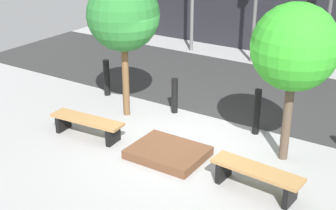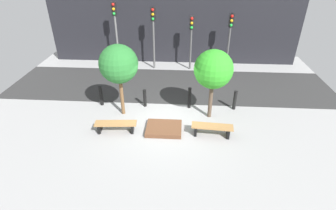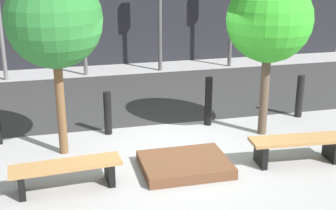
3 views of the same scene
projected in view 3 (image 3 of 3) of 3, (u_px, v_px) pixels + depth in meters
The scene contains 11 objects.
ground_plane at pixel (176, 155), 8.69m from camera, with size 18.00×18.00×0.00m, color gray.
road_strip at pixel (138, 96), 12.15m from camera, with size 18.00×4.35×0.01m, color #2D2D2D.
building_facade at pixel (115, 0), 15.04m from camera, with size 16.20×0.50×4.13m, color black.
bench_left at pixel (66, 170), 7.36m from camera, with size 1.77×0.57×0.44m.
bench_right at pixel (297, 145), 8.28m from camera, with size 1.71×0.58×0.46m.
planter_bed at pixel (185, 165), 8.08m from camera, with size 1.50×1.18×0.18m, color brown.
tree_behind_left_bench at pixel (54, 21), 7.99m from camera, with size 1.68×1.68×3.32m.
tree_behind_right_bench at pixel (269, 20), 8.95m from camera, with size 1.66×1.66×3.18m.
bollard_left at pixel (108, 113), 9.53m from camera, with size 0.16×0.16×0.89m, color black.
bollard_center at pixel (208, 101), 10.00m from camera, with size 0.16×0.16×1.06m, color black.
bollard_right at pixel (300, 96), 10.51m from camera, with size 0.16×0.16×0.96m, color black.
Camera 3 is at (-2.05, -7.67, 3.64)m, focal length 50.00 mm.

